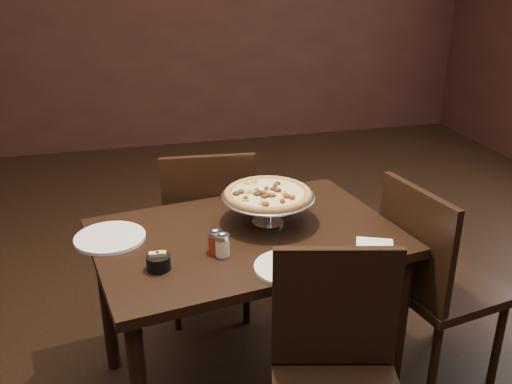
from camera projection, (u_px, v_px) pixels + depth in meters
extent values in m
cube|color=black|center=(247.00, 238.00, 2.22)|extent=(1.26, 0.94, 0.04)
cylinder|color=black|center=(399.00, 329.00, 2.28)|extent=(0.06, 0.06, 0.68)
cylinder|color=black|center=(107.00, 302.00, 2.45)|extent=(0.06, 0.06, 0.68)
cylinder|color=black|center=(319.00, 255.00, 2.83)|extent=(0.06, 0.06, 0.68)
cylinder|color=silver|center=(268.00, 222.00, 2.30)|extent=(0.13, 0.13, 0.01)
cylinder|color=silver|center=(268.00, 210.00, 2.28)|extent=(0.03, 0.03, 0.10)
cylinder|color=silver|center=(268.00, 198.00, 2.26)|extent=(0.09, 0.09, 0.01)
cylinder|color=#9B9A9F|center=(268.00, 197.00, 2.26)|extent=(0.37, 0.37, 0.01)
torus|color=#9B9A9F|center=(268.00, 196.00, 2.26)|extent=(0.38, 0.38, 0.01)
cylinder|color=olive|center=(268.00, 195.00, 2.25)|extent=(0.34, 0.34, 0.01)
torus|color=olive|center=(268.00, 194.00, 2.25)|extent=(0.35, 0.35, 0.03)
cylinder|color=tan|center=(268.00, 193.00, 2.25)|extent=(0.29, 0.29, 0.01)
cylinder|color=beige|center=(222.00, 247.00, 2.04)|extent=(0.05, 0.05, 0.07)
cylinder|color=silver|center=(222.00, 237.00, 2.03)|extent=(0.05, 0.05, 0.02)
ellipsoid|color=silver|center=(222.00, 233.00, 2.02)|extent=(0.03, 0.03, 0.01)
cylinder|color=maroon|center=(215.00, 244.00, 2.06)|extent=(0.05, 0.05, 0.07)
cylinder|color=silver|center=(215.00, 233.00, 2.05)|extent=(0.06, 0.06, 0.02)
ellipsoid|color=silver|center=(215.00, 230.00, 2.04)|extent=(0.03, 0.03, 0.01)
cylinder|color=black|center=(159.00, 262.00, 1.96)|extent=(0.08, 0.08, 0.05)
cube|color=#D7C17C|center=(154.00, 260.00, 1.95)|extent=(0.04, 0.03, 0.06)
cube|color=#D7C17C|center=(162.00, 259.00, 1.96)|extent=(0.04, 0.03, 0.06)
cube|color=white|center=(375.00, 248.00, 2.09)|extent=(0.18, 0.18, 0.01)
cylinder|color=white|center=(110.00, 238.00, 2.17)|extent=(0.27, 0.27, 0.01)
cylinder|color=white|center=(289.00, 267.00, 1.97)|extent=(0.24, 0.24, 0.01)
cone|color=silver|center=(265.00, 201.00, 2.20)|extent=(0.12, 0.12, 0.00)
cylinder|color=black|center=(265.00, 201.00, 2.20)|extent=(0.04, 0.11, 0.02)
cube|color=black|center=(208.00, 233.00, 2.85)|extent=(0.46, 0.46, 0.04)
cube|color=black|center=(209.00, 202.00, 2.58)|extent=(0.42, 0.07, 0.44)
cylinder|color=black|center=(238.00, 253.00, 3.12)|extent=(0.04, 0.04, 0.41)
cylinder|color=black|center=(175.00, 258.00, 3.07)|extent=(0.04, 0.04, 0.41)
cylinder|color=black|center=(247.00, 287.00, 2.81)|extent=(0.04, 0.04, 0.41)
cylinder|color=black|center=(177.00, 293.00, 2.76)|extent=(0.04, 0.04, 0.41)
cube|color=black|center=(336.00, 307.00, 1.85)|extent=(0.41, 0.13, 0.43)
cube|color=black|center=(445.00, 286.00, 2.40)|extent=(0.49, 0.49, 0.04)
cube|color=black|center=(415.00, 242.00, 2.22)|extent=(0.10, 0.42, 0.44)
cylinder|color=black|center=(498.00, 343.00, 2.41)|extent=(0.04, 0.04, 0.41)
cylinder|color=black|center=(442.00, 301.00, 2.69)|extent=(0.04, 0.04, 0.41)
cylinder|color=black|center=(434.00, 366.00, 2.28)|extent=(0.04, 0.04, 0.41)
cylinder|color=black|center=(382.00, 319.00, 2.56)|extent=(0.04, 0.04, 0.41)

